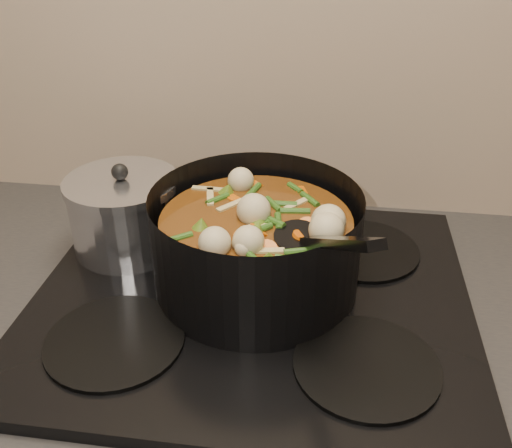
# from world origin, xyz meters

# --- Properties ---
(stovetop) EXTENTS (0.62, 0.54, 0.03)m
(stovetop) POSITION_xyz_m (0.00, 1.93, 0.92)
(stovetop) COLOR black
(stovetop) RESTS_ON counter
(stockpot) EXTENTS (0.36, 0.39, 0.22)m
(stockpot) POSITION_xyz_m (0.00, 1.95, 1.00)
(stockpot) COLOR black
(stockpot) RESTS_ON stovetop
(saucepan) EXTENTS (0.18, 0.18, 0.15)m
(saucepan) POSITION_xyz_m (-0.22, 2.02, 0.99)
(saucepan) COLOR silver
(saucepan) RESTS_ON stovetop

